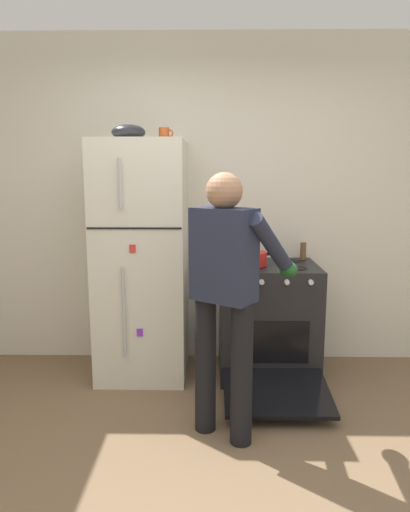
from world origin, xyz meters
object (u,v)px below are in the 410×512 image
at_px(refrigerator, 142,261).
at_px(coffee_mug, 164,134).
at_px(red_pot, 249,258).
at_px(stove_range, 268,321).
at_px(person_cook, 227,282).
at_px(mixing_bowl, 129,132).
at_px(pepper_mill, 303,251).

height_order(refrigerator, coffee_mug, coffee_mug).
bearing_deg(coffee_mug, red_pot, -8.77).
xyz_separation_m(stove_range, person_cook, (-0.35, -0.89, 0.52)).
xyz_separation_m(refrigerator, mixing_bowl, (-0.08, 0.00, 0.98)).
relative_size(person_cook, pepper_mill, 11.40).
distance_m(red_pot, mixing_bowl, 1.32).
relative_size(stove_range, pepper_mill, 8.59).
relative_size(person_cook, red_pot, 4.30).
relative_size(coffee_mug, pepper_mill, 0.80).
bearing_deg(coffee_mug, pepper_mill, 7.71).
bearing_deg(coffee_mug, person_cook, -64.64).
height_order(person_cook, pepper_mill, person_cook).
distance_m(refrigerator, mixing_bowl, 0.98).
bearing_deg(stove_range, coffee_mug, 175.21).
height_order(coffee_mug, pepper_mill, coffee_mug).
height_order(refrigerator, stove_range, refrigerator).
bearing_deg(red_pot, coffee_mug, 171.23).
bearing_deg(mixing_bowl, coffee_mug, 10.78).
xyz_separation_m(person_cook, coffee_mug, (-0.46, 0.96, 0.92)).
xyz_separation_m(stove_range, mixing_bowl, (-1.07, 0.02, 1.46)).
xyz_separation_m(person_cook, red_pot, (0.19, 0.86, -0.01)).
relative_size(refrigerator, pepper_mill, 13.09).
relative_size(refrigerator, stove_range, 1.52).
height_order(stove_range, mixing_bowl, mixing_bowl).
bearing_deg(pepper_mill, mixing_bowl, -171.70).
relative_size(person_cook, coffee_mug, 14.28).
distance_m(refrigerator, red_pot, 0.83).
height_order(stove_range, coffee_mug, coffee_mug).
bearing_deg(pepper_mill, coffee_mug, -172.29).
relative_size(pepper_mill, mixing_bowl, 0.56).
distance_m(red_pot, pepper_mill, 0.52).
bearing_deg(pepper_mill, red_pot, -151.48).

